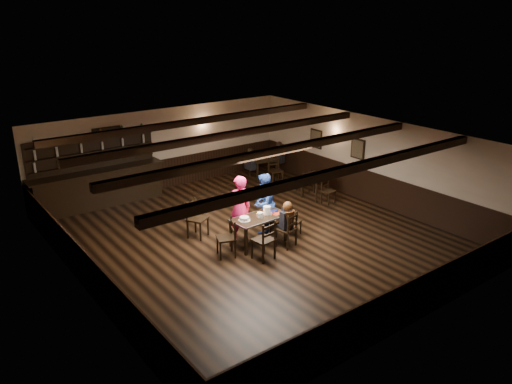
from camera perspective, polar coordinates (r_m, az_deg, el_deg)
ground at (r=13.36m, az=-0.32°, el=-5.14°), size 10.00×10.00×0.00m
room_shell at (r=12.75m, az=-0.40°, el=2.04°), size 9.02×10.02×2.71m
dining_table at (r=12.72m, az=0.38°, el=-3.21°), size 1.50×0.79×0.75m
chair_near_left at (r=11.94m, az=1.15°, el=-5.25°), size 0.52×0.50×1.00m
chair_near_right at (r=12.62m, az=3.80°, el=-4.04°), size 0.53×0.51×0.94m
chair_end_left at (r=12.17m, az=-3.08°, el=-4.88°), size 0.56×0.57×0.96m
chair_end_right at (r=13.29m, az=4.18°, el=-3.21°), size 0.46×0.47×0.78m
chair_far_pushed at (r=13.27m, az=-7.03°, el=-2.66°), size 0.64×0.63×1.02m
woman_pink at (r=12.84m, az=-1.90°, el=-1.91°), size 0.73×0.56×1.78m
man_blue at (r=13.35m, az=0.87°, el=-1.31°), size 0.99×0.90×1.65m
seated_person at (r=12.54m, az=3.58°, el=-2.85°), size 0.32×0.48×0.79m
cake at (r=12.45m, az=-1.34°, el=-3.09°), size 0.30×0.30×0.09m
plate_stack_a at (r=12.62m, az=0.46°, el=-2.63°), size 0.15×0.15×0.14m
plate_stack_b at (r=12.80m, az=1.26°, el=-2.10°), size 0.19×0.19×0.22m
tea_light at (r=12.80m, az=0.18°, el=-2.52°), size 0.05×0.05×0.06m
salt_shaker at (r=12.76m, az=1.73°, el=-2.49°), size 0.04×0.04×0.09m
pepper_shaker at (r=12.86m, az=1.99°, el=-2.33°), size 0.03×0.03×0.08m
drink_glass at (r=12.94m, az=1.24°, el=-2.06°), size 0.08×0.08×0.13m
menu_red at (r=12.91m, az=2.45°, el=-2.43°), size 0.33×0.25×0.00m
menu_blue at (r=13.05m, az=1.89°, el=-2.18°), size 0.35×0.29×0.00m
bar_counter at (r=15.99m, az=-17.64°, el=0.99°), size 4.08×0.70×2.20m
back_table_a at (r=16.01m, az=6.83°, el=1.52°), size 0.81×0.81×0.75m
back_table_b at (r=17.76m, az=0.81°, el=3.56°), size 1.07×1.07×0.75m
bg_patron_left at (r=17.35m, az=-0.65°, el=3.83°), size 0.25×0.38×0.76m
bg_patron_right at (r=18.16m, az=2.65°, el=4.58°), size 0.34×0.43×0.78m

